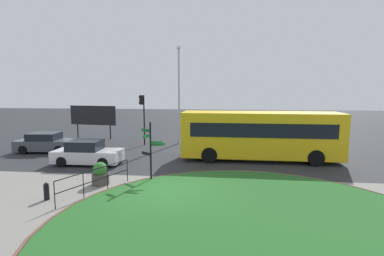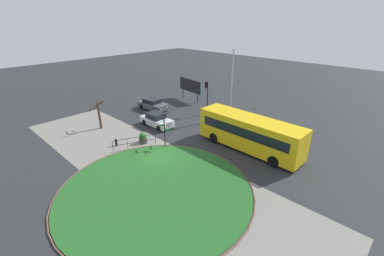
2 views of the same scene
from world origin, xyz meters
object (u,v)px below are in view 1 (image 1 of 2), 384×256
(billboard_left, at_px, (93,116))
(bus_yellow, at_px, (260,135))
(car_near_lane, at_px, (46,143))
(lamppost_tall, at_px, (179,92))
(planter_near_signpost, at_px, (100,174))
(signpost_directional, at_px, (151,148))
(bollard_foreground, at_px, (46,191))
(car_trailing, at_px, (87,153))
(traffic_light_near, at_px, (142,109))

(billboard_left, bearing_deg, bus_yellow, -18.23)
(bus_yellow, xyz_separation_m, car_near_lane, (-15.51, 0.93, -1.02))
(lamppost_tall, relative_size, planter_near_signpost, 7.36)
(bus_yellow, distance_m, billboard_left, 16.57)
(signpost_directional, bearing_deg, billboard_left, 125.05)
(bus_yellow, xyz_separation_m, billboard_left, (-14.81, 7.43, 0.47))
(car_near_lane, relative_size, lamppost_tall, 0.52)
(car_near_lane, xyz_separation_m, billboard_left, (0.71, 6.50, 1.49))
(bus_yellow, bearing_deg, bollard_foreground, 41.50)
(bollard_foreground, bearing_deg, car_near_lane, 122.60)
(bollard_foreground, bearing_deg, bus_yellow, 40.63)
(signpost_directional, bearing_deg, planter_near_signpost, -158.38)
(signpost_directional, bearing_deg, bollard_foreground, -139.70)
(signpost_directional, xyz_separation_m, car_trailing, (-4.75, 2.85, -1.02))
(signpost_directional, distance_m, planter_near_signpost, 2.73)
(car_trailing, bearing_deg, traffic_light_near, 75.71)
(lamppost_tall, bearing_deg, signpost_directional, -88.80)
(car_trailing, height_order, billboard_left, billboard_left)
(billboard_left, distance_m, planter_near_signpost, 15.09)
(signpost_directional, xyz_separation_m, billboard_left, (-8.83, 12.59, 0.46))
(car_trailing, bearing_deg, signpost_directional, -32.09)
(traffic_light_near, xyz_separation_m, planter_near_signpost, (0.87, -10.59, -2.53))
(bollard_foreground, height_order, planter_near_signpost, planter_near_signpost)
(car_trailing, relative_size, lamppost_tall, 0.50)
(billboard_left, relative_size, planter_near_signpost, 4.27)
(signpost_directional, distance_m, lamppost_tall, 11.10)
(bollard_foreground, relative_size, car_near_lane, 0.18)
(car_trailing, height_order, traffic_light_near, traffic_light_near)
(car_trailing, distance_m, lamppost_tall, 9.85)
(signpost_directional, relative_size, car_near_lane, 0.69)
(planter_near_signpost, bearing_deg, traffic_light_near, 94.71)
(bus_yellow, relative_size, car_trailing, 2.45)
(signpost_directional, bearing_deg, car_near_lane, 147.42)
(bus_yellow, xyz_separation_m, planter_near_signpost, (-8.26, -6.07, -1.18))
(billboard_left, height_order, planter_near_signpost, billboard_left)
(car_trailing, relative_size, traffic_light_near, 0.99)
(signpost_directional, relative_size, billboard_left, 0.63)
(car_trailing, height_order, planter_near_signpost, car_trailing)
(car_near_lane, distance_m, lamppost_tall, 11.07)
(traffic_light_near, distance_m, planter_near_signpost, 10.92)
(car_near_lane, relative_size, traffic_light_near, 1.04)
(car_near_lane, relative_size, planter_near_signpost, 3.86)
(bollard_foreground, xyz_separation_m, car_near_lane, (-5.88, 9.20, 0.29))
(bollard_foreground, height_order, traffic_light_near, traffic_light_near)
(signpost_directional, xyz_separation_m, traffic_light_near, (-3.15, 9.69, 1.33))
(bus_yellow, height_order, billboard_left, bus_yellow)
(bollard_foreground, relative_size, bus_yellow, 0.07)
(bus_yellow, height_order, lamppost_tall, lamppost_tall)
(bus_yellow, bearing_deg, signpost_directional, 41.70)
(signpost_directional, relative_size, traffic_light_near, 0.72)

